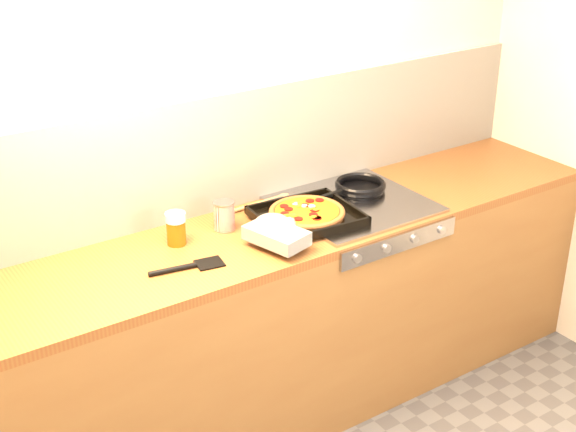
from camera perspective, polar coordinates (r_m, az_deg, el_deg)
room_shell at (r=3.35m, az=-4.39°, el=4.55°), size 3.20×3.20×3.20m
counter_run at (r=3.44m, az=-1.57°, el=-7.84°), size 3.20×0.62×0.90m
stovetop at (r=3.45m, az=4.63°, el=0.82°), size 0.60×0.56×0.02m
pizza_on_tray at (r=3.22m, az=0.69°, el=-0.20°), size 0.54×0.45×0.07m
frying_pan at (r=3.56m, az=5.10°, el=2.09°), size 0.38×0.24×0.04m
tomato_can at (r=3.22m, az=-4.56°, el=0.02°), size 0.11×0.11×0.12m
juice_glass at (r=3.12m, az=-7.97°, el=-0.88°), size 0.10×0.10×0.13m
wooden_spoon at (r=3.47m, az=-1.50°, el=1.09°), size 0.30×0.04×0.02m
black_spatula at (r=2.96m, az=-7.12°, el=-3.61°), size 0.29×0.10×0.02m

